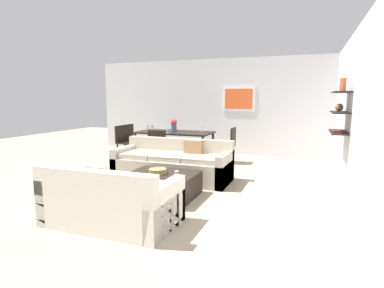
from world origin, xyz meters
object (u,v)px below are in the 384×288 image
Objects in this scene: dining_table at (174,134)px; dining_chair_left_far at (133,138)px; wine_glass_right_far at (202,127)px; loveseat_white at (111,202)px; wine_glass_left_near at (148,127)px; dining_chair_foot at (159,146)px; coffee_table at (160,186)px; dining_chair_left_near at (124,140)px; wine_glass_left_far at (152,126)px; candle_jar at (177,173)px; decorative_bowl at (158,171)px; sofa_beige at (173,165)px; centerpiece_vase at (174,125)px; wine_glass_foot at (168,129)px; dining_chair_right_far at (229,143)px.

dining_chair_left_far reaches higher than dining_table.
wine_glass_right_far reaches higher than dining_chair_left_far.
wine_glass_left_near is at bearing 112.05° from loveseat_white.
dining_chair_foot is 1.00× the size of dining_chair_left_far.
dining_chair_left_far is (-2.36, 3.05, 0.31)m from coffee_table.
dining_table is 1.40m from dining_chair_left_near.
wine_glass_left_far is (-1.59, 4.17, 0.56)m from loveseat_white.
wine_glass_right_far is at bearing 101.01° from candle_jar.
dining_chair_left_near is 1.52m from dining_chair_foot.
dining_chair_left_near is (-2.65, 2.64, 0.08)m from candle_jar.
sofa_beige is at bearing 100.65° from decorative_bowl.
centerpiece_vase reaches higher than candle_jar.
dining_chair_left_far is at bearing 155.22° from wine_glass_foot.
loveseat_white is (0.16, -2.31, 0.00)m from sofa_beige.
centerpiece_vase is (-0.02, 0.43, 0.05)m from wine_glass_foot.
wine_glass_left_far reaches higher than dining_chair_foot.
decorative_bowl is at bearing -68.78° from wine_glass_foot.
wine_glass_foot reaches higher than wine_glass_left_near.
dining_chair_left_near is 0.76m from wine_glass_left_near.
loveseat_white is 1.87× the size of dining_chair_right_far.
candle_jar is 3.07m from wine_glass_right_far.
coffee_table is 3.05m from dining_table.
centerpiece_vase reaches higher than coffee_table.
dining_chair_right_far is (0.08, 3.07, 0.08)m from candle_jar.
decorative_bowl is at bearing 88.18° from loveseat_white.
wine_glass_left_near reaches higher than coffee_table.
sofa_beige is 2.41m from wine_glass_left_far.
wine_glass_foot is (1.37, -0.63, 0.36)m from dining_chair_left_far.
decorative_bowl is 3.37m from wine_glass_left_far.
candle_jar is 3.61m from wine_glass_left_far.
wine_glass_left_far is at bearing 142.80° from wine_glass_foot.
candle_jar is at bearing -78.99° from wine_glass_right_far.
coffee_table is 13.16× the size of candle_jar.
coffee_table is at bearing 85.19° from loveseat_white.
sofa_beige is at bearing -66.84° from centerpiece_vase.
coffee_table is at bearing -60.21° from wine_glass_left_far.
wine_glass_right_far reaches higher than wine_glass_foot.
dining_table is at bearing 90.00° from wine_glass_foot.
decorative_bowl is 1.78× the size of wine_glass_left_near.
wine_glass_right_far is 1.41m from wine_glass_left_far.
candle_jar is 3.08m from dining_chair_right_far.
wine_glass_foot reaches higher than dining_table.
dining_chair_left_far is (-2.09, 1.95, 0.21)m from sofa_beige.
centerpiece_vase reaches higher than sofa_beige.
dining_table is 12.36× the size of wine_glass_left_far.
sofa_beige is 13.22× the size of wine_glass_foot.
wine_glass_foot is at bearing 117.73° from candle_jar.
dining_chair_left_near is (-2.26, 3.83, 0.21)m from loveseat_white.
dining_table is 1.40m from dining_chair_left_far.
sofa_beige is 1.09m from decorative_bowl.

